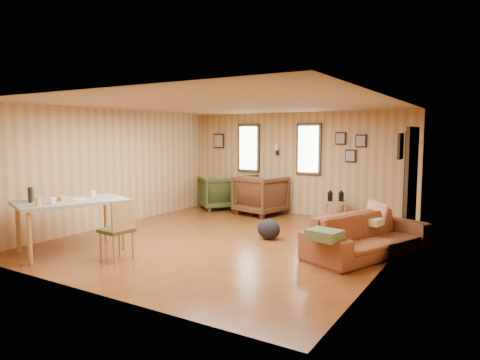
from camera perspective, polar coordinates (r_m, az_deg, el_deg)
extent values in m
cube|color=brown|center=(7.74, -1.55, -8.10)|extent=(5.50, 6.00, 0.02)
cube|color=#997C5B|center=(7.52, -1.61, 10.08)|extent=(5.50, 6.00, 0.02)
cube|color=tan|center=(10.19, 7.65, 2.16)|extent=(5.50, 0.02, 2.40)
cube|color=tan|center=(5.28, -19.60, -1.72)|extent=(5.50, 0.02, 2.40)
cube|color=tan|center=(9.32, -15.99, 1.63)|extent=(0.02, 6.00, 2.40)
cube|color=tan|center=(6.47, 19.40, -0.34)|extent=(0.02, 6.00, 2.40)
cube|color=black|center=(10.72, 1.20, 4.28)|extent=(0.60, 0.05, 1.20)
cube|color=#E0F2D1|center=(10.69, 1.09, 4.28)|extent=(0.48, 0.04, 1.06)
cube|color=black|center=(10.02, 9.16, 4.08)|extent=(0.60, 0.05, 1.20)
cube|color=#E0F2D1|center=(9.98, 9.08, 4.07)|extent=(0.48, 0.04, 1.06)
cube|color=black|center=(10.33, 4.99, 3.64)|extent=(0.07, 0.05, 0.12)
cylinder|color=silver|center=(10.27, 4.85, 4.35)|extent=(0.07, 0.07, 0.14)
cube|color=black|center=(8.41, 21.85, -0.40)|extent=(0.06, 1.00, 2.05)
cube|color=black|center=(8.42, 21.58, -0.39)|extent=(0.04, 0.82, 1.90)
cube|color=black|center=(9.75, 13.29, 5.41)|extent=(0.24, 0.04, 0.28)
cube|color=#9E998C|center=(9.73, 13.23, 5.41)|extent=(0.19, 0.02, 0.22)
cube|color=black|center=(9.62, 15.84, 5.04)|extent=(0.24, 0.04, 0.28)
cube|color=#9E998C|center=(9.60, 15.79, 5.04)|extent=(0.19, 0.02, 0.22)
cube|color=black|center=(9.70, 14.53, 3.13)|extent=(0.24, 0.04, 0.28)
cube|color=#9E998C|center=(9.67, 14.48, 3.12)|extent=(0.19, 0.02, 0.22)
cube|color=black|center=(11.20, -2.80, 5.22)|extent=(0.30, 0.04, 0.38)
cube|color=#9E998C|center=(11.17, -2.89, 5.22)|extent=(0.24, 0.02, 0.31)
cube|color=black|center=(7.28, 20.63, 4.24)|extent=(0.04, 0.34, 0.42)
cube|color=#9E998C|center=(7.29, 20.39, 4.24)|extent=(0.02, 0.27, 0.34)
imported|color=brown|center=(6.99, 16.69, -6.19)|extent=(1.44, 2.28, 0.86)
imported|color=#462915|center=(10.10, 2.83, -1.74)|extent=(1.17, 1.12, 1.02)
imported|color=#323819|center=(10.88, -2.92, -1.48)|extent=(1.20, 1.21, 0.91)
cube|color=tan|center=(10.38, 1.10, -1.51)|extent=(0.54, 0.49, 0.04)
cube|color=tan|center=(10.43, 1.10, -3.40)|extent=(0.49, 0.44, 0.03)
cylinder|color=tan|center=(10.38, -0.46, -2.97)|extent=(0.04, 0.04, 0.51)
cylinder|color=tan|center=(10.15, 1.54, -3.19)|extent=(0.04, 0.04, 0.51)
cylinder|color=tan|center=(10.69, 0.68, -2.71)|extent=(0.04, 0.04, 0.51)
cylinder|color=tan|center=(10.46, 2.65, -2.91)|extent=(0.04, 0.04, 0.51)
cube|color=brown|center=(10.43, 0.59, -1.03)|extent=(0.09, 0.02, 0.12)
cube|color=brown|center=(10.32, 1.54, -1.14)|extent=(0.09, 0.02, 0.11)
cube|color=tan|center=(9.37, 12.61, -2.88)|extent=(0.60, 0.60, 0.04)
cylinder|color=tan|center=(9.22, 11.58, -4.43)|extent=(0.04, 0.04, 0.45)
cylinder|color=tan|center=(9.26, 13.81, -4.43)|extent=(0.04, 0.04, 0.45)
cylinder|color=tan|center=(9.57, 11.38, -4.04)|extent=(0.04, 0.04, 0.45)
cylinder|color=tan|center=(9.61, 13.53, -4.05)|extent=(0.04, 0.04, 0.45)
cube|color=black|center=(9.35, 11.91, -2.27)|extent=(0.13, 0.13, 0.16)
cone|color=black|center=(9.33, 11.92, -1.51)|extent=(0.18, 0.18, 0.09)
cube|color=black|center=(9.37, 13.33, -2.29)|extent=(0.13, 0.13, 0.16)
cone|color=black|center=(9.36, 13.35, -1.52)|extent=(0.18, 0.18, 0.09)
cube|color=maroon|center=(8.69, 12.98, -5.84)|extent=(0.36, 0.29, 0.23)
ellipsoid|color=black|center=(7.77, 3.85, -6.56)|extent=(0.50, 0.42, 0.37)
cube|color=#454E2B|center=(6.12, 11.22, -7.19)|extent=(0.51, 0.44, 0.14)
cube|color=#B8311B|center=(7.56, 17.73, -4.10)|extent=(0.41, 0.18, 0.40)
cube|color=gray|center=(7.32, 16.93, -5.28)|extent=(0.43, 0.36, 0.11)
cube|color=gray|center=(7.40, -21.64, -2.71)|extent=(1.51, 1.88, 0.05)
cylinder|color=tan|center=(7.72, -27.48, -5.76)|extent=(0.08, 0.08, 0.79)
cylinder|color=tan|center=(6.92, -26.25, -7.01)|extent=(0.08, 0.08, 0.79)
cylinder|color=tan|center=(8.07, -17.48, -4.85)|extent=(0.08, 0.08, 0.79)
cylinder|color=tan|center=(7.31, -15.22, -5.91)|extent=(0.08, 0.08, 0.79)
cylinder|color=white|center=(7.12, -23.77, -2.51)|extent=(0.11, 0.11, 0.10)
cylinder|color=white|center=(7.74, -19.05, -1.67)|extent=(0.11, 0.11, 0.10)
cube|color=#286424|center=(7.54, -26.12, -1.75)|extent=(0.10, 0.10, 0.21)
cylinder|color=black|center=(7.36, -26.18, -1.80)|extent=(0.08, 0.08, 0.24)
cylinder|color=tan|center=(6.98, -25.34, -2.60)|extent=(0.10, 0.10, 0.13)
cylinder|color=white|center=(7.37, -20.72, -2.41)|extent=(0.28, 0.28, 0.02)
cube|color=yellow|center=(7.42, -22.59, -2.27)|extent=(0.22, 0.15, 0.07)
cube|color=#323819|center=(6.74, -16.15, -6.47)|extent=(0.47, 0.47, 0.05)
cube|color=tan|center=(6.55, -15.31, -4.59)|extent=(0.09, 0.40, 0.46)
cylinder|color=tan|center=(6.84, -18.10, -8.33)|extent=(0.04, 0.04, 0.44)
cylinder|color=tan|center=(6.56, -16.46, -8.88)|extent=(0.04, 0.04, 0.44)
cylinder|color=tan|center=(7.02, -15.76, -7.88)|extent=(0.04, 0.04, 0.44)
cylinder|color=tan|center=(6.75, -14.07, -8.38)|extent=(0.04, 0.04, 0.44)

